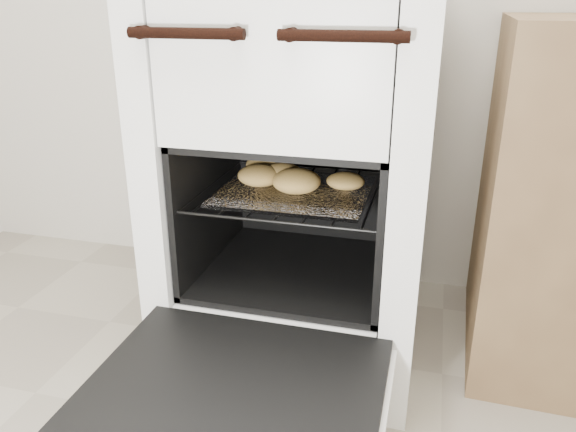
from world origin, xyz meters
name	(u,v)px	position (x,y,z in m)	size (l,w,h in m)	color
stove	(303,176)	(-0.08, 1.14, 0.49)	(0.66, 0.73, 1.01)	white
oven_door	(237,389)	(-0.08, 0.58, 0.22)	(0.59, 0.46, 0.04)	black
oven_rack	(297,191)	(-0.08, 1.06, 0.47)	(0.48, 0.46, 0.01)	black
foil_sheet	(295,191)	(-0.08, 1.04, 0.48)	(0.37, 0.33, 0.01)	white
baked_rolls	(285,174)	(-0.11, 1.08, 0.51)	(0.38, 0.30, 0.06)	tan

